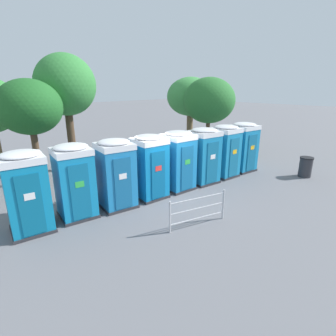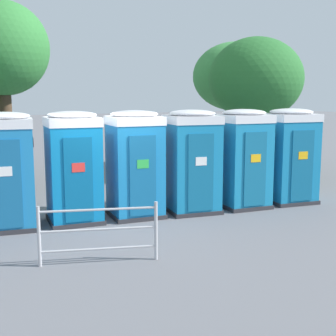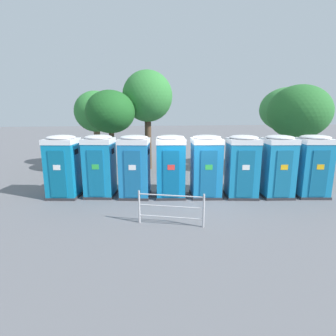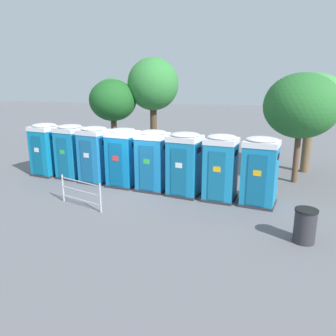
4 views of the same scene
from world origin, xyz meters
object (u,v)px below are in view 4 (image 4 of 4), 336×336
(portapotty_2, at_px, (95,154))
(street_tree_2, at_px, (301,106))
(street_tree_0, at_px, (113,99))
(trash_can, at_px, (305,226))
(portapotty_7, at_px, (260,171))
(portapotty_3, at_px, (123,157))
(portapotty_0, at_px, (46,149))
(portapotty_5, at_px, (185,164))
(event_barrier, at_px, (81,192))
(street_tree_3, at_px, (113,101))
(portapotty_6, at_px, (221,167))
(street_tree_4, at_px, (311,101))
(street_tree_1, at_px, (153,85))
(portapotty_4, at_px, (153,160))
(portapotty_1, at_px, (71,151))

(portapotty_2, xyz_separation_m, street_tree_2, (8.73, 2.48, 2.15))
(street_tree_0, bearing_deg, trash_can, -44.00)
(portapotty_7, bearing_deg, street_tree_0, 141.03)
(portapotty_3, height_order, portapotty_7, same)
(portapotty_0, bearing_deg, portapotty_5, -8.35)
(trash_can, height_order, event_barrier, event_barrier)
(street_tree_0, bearing_deg, portapotty_3, -61.94)
(street_tree_3, bearing_deg, portapotty_3, -60.85)
(portapotty_6, relative_size, street_tree_4, 0.52)
(street_tree_3, distance_m, event_barrier, 8.30)
(street_tree_0, relative_size, street_tree_1, 0.81)
(street_tree_3, height_order, street_tree_4, street_tree_4)
(street_tree_2, height_order, event_barrier, street_tree_2)
(street_tree_0, distance_m, street_tree_1, 3.48)
(portapotty_2, distance_m, street_tree_1, 6.31)
(portapotty_5, bearing_deg, street_tree_3, 136.97)
(street_tree_1, xyz_separation_m, street_tree_2, (7.78, -2.97, -0.88))
(portapotty_0, bearing_deg, trash_can, -19.94)
(portapotty_7, xyz_separation_m, street_tree_2, (1.53, 3.44, 2.15))
(portapotty_2, bearing_deg, portapotty_6, -8.02)
(portapotty_0, height_order, portapotty_5, same)
(portapotty_7, xyz_separation_m, trash_can, (1.32, -2.75, -0.78))
(street_tree_0, distance_m, street_tree_3, 2.41)
(portapotty_5, relative_size, street_tree_1, 0.43)
(portapotty_4, bearing_deg, street_tree_0, 125.89)
(event_barrier, bearing_deg, street_tree_3, 106.19)
(portapotty_4, distance_m, street_tree_3, 6.68)
(portapotty_2, distance_m, street_tree_2, 9.32)
(portapotty_3, bearing_deg, street_tree_1, 94.99)
(portapotty_1, height_order, portapotty_3, same)
(street_tree_1, bearing_deg, portapotty_2, -99.86)
(street_tree_2, height_order, street_tree_4, street_tree_4)
(portapotty_1, distance_m, street_tree_2, 10.59)
(street_tree_0, height_order, street_tree_1, street_tree_1)
(portapotty_0, bearing_deg, street_tree_3, 67.13)
(street_tree_1, distance_m, event_barrier, 9.25)
(event_barrier, bearing_deg, street_tree_2, 35.39)
(portapotty_4, xyz_separation_m, street_tree_4, (6.49, 4.95, 2.28))
(portapotty_6, bearing_deg, street_tree_1, 127.50)
(portapotty_4, xyz_separation_m, street_tree_1, (-1.93, 5.83, 3.02))
(portapotty_1, height_order, street_tree_4, street_tree_4)
(portapotty_1, distance_m, portapotty_4, 4.36)
(event_barrier, bearing_deg, portapotty_5, 35.69)
(portapotty_4, height_order, street_tree_0, street_tree_0)
(portapotty_4, distance_m, portapotty_6, 2.91)
(trash_can, bearing_deg, portapotty_3, 153.56)
(street_tree_3, bearing_deg, portapotty_5, -43.03)
(portapotty_2, bearing_deg, street_tree_0, 108.34)
(portapotty_5, xyz_separation_m, street_tree_1, (-3.36, 6.09, 3.02))
(portapotty_1, distance_m, trash_can, 10.76)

